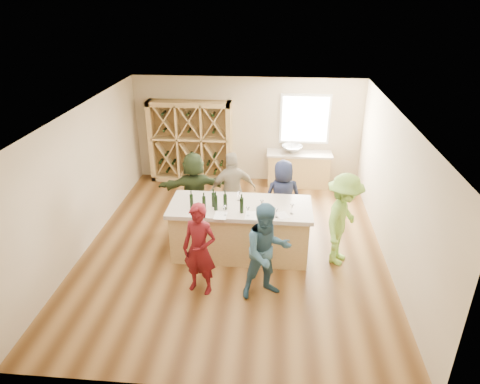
# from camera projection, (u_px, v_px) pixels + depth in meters

# --- Properties ---
(floor) EXTENTS (6.00, 7.00, 0.10)m
(floor) POSITION_uv_depth(u_px,v_px,m) (234.00, 248.00, 8.86)
(floor) COLOR brown
(floor) RESTS_ON ground
(ceiling) EXTENTS (6.00, 7.00, 0.10)m
(ceiling) POSITION_uv_depth(u_px,v_px,m) (233.00, 111.00, 7.60)
(ceiling) COLOR white
(ceiling) RESTS_ON ground
(wall_back) EXTENTS (6.00, 0.10, 2.80)m
(wall_back) POSITION_uv_depth(u_px,v_px,m) (247.00, 130.00, 11.42)
(wall_back) COLOR #C4B08E
(wall_back) RESTS_ON ground
(wall_front) EXTENTS (6.00, 0.10, 2.80)m
(wall_front) POSITION_uv_depth(u_px,v_px,m) (203.00, 309.00, 5.04)
(wall_front) COLOR #C4B08E
(wall_front) RESTS_ON ground
(wall_left) EXTENTS (0.10, 7.00, 2.80)m
(wall_left) POSITION_uv_depth(u_px,v_px,m) (81.00, 179.00, 8.47)
(wall_left) COLOR #C4B08E
(wall_left) RESTS_ON ground
(wall_right) EXTENTS (0.10, 7.00, 2.80)m
(wall_right) POSITION_uv_depth(u_px,v_px,m) (396.00, 191.00, 7.99)
(wall_right) COLOR #C4B08E
(wall_right) RESTS_ON ground
(window_frame) EXTENTS (1.30, 0.06, 1.30)m
(window_frame) POSITION_uv_depth(u_px,v_px,m) (305.00, 119.00, 11.08)
(window_frame) COLOR white
(window_frame) RESTS_ON wall_back
(window_pane) EXTENTS (1.18, 0.01, 1.18)m
(window_pane) POSITION_uv_depth(u_px,v_px,m) (305.00, 119.00, 11.05)
(window_pane) COLOR white
(window_pane) RESTS_ON wall_back
(wine_rack) EXTENTS (2.20, 0.45, 2.20)m
(wine_rack) POSITION_uv_depth(u_px,v_px,m) (191.00, 142.00, 11.42)
(wine_rack) COLOR tan
(wine_rack) RESTS_ON floor
(back_counter_base) EXTENTS (1.60, 0.58, 0.86)m
(back_counter_base) POSITION_uv_depth(u_px,v_px,m) (298.00, 170.00, 11.41)
(back_counter_base) COLOR tan
(back_counter_base) RESTS_ON floor
(back_counter_top) EXTENTS (1.70, 0.62, 0.06)m
(back_counter_top) POSITION_uv_depth(u_px,v_px,m) (299.00, 154.00, 11.21)
(back_counter_top) COLOR #BFAF9C
(back_counter_top) RESTS_ON back_counter_base
(sink) EXTENTS (0.54, 0.54, 0.19)m
(sink) POSITION_uv_depth(u_px,v_px,m) (292.00, 149.00, 11.18)
(sink) COLOR silver
(sink) RESTS_ON back_counter_top
(faucet) EXTENTS (0.02, 0.02, 0.30)m
(faucet) POSITION_uv_depth(u_px,v_px,m) (292.00, 145.00, 11.31)
(faucet) COLOR silver
(faucet) RESTS_ON back_counter_top
(tasting_counter_base) EXTENTS (2.60, 1.00, 1.00)m
(tasting_counter_base) POSITION_uv_depth(u_px,v_px,m) (240.00, 231.00, 8.40)
(tasting_counter_base) COLOR tan
(tasting_counter_base) RESTS_ON floor
(tasting_counter_top) EXTENTS (2.72, 1.12, 0.08)m
(tasting_counter_top) POSITION_uv_depth(u_px,v_px,m) (240.00, 207.00, 8.17)
(tasting_counter_top) COLOR #BFAF9C
(tasting_counter_top) RESTS_ON tasting_counter_base
(wine_bottle_a) EXTENTS (0.08, 0.08, 0.27)m
(wine_bottle_a) POSITION_uv_depth(u_px,v_px,m) (191.00, 201.00, 8.00)
(wine_bottle_a) COLOR black
(wine_bottle_a) RESTS_ON tasting_counter_top
(wine_bottle_b) EXTENTS (0.09, 0.09, 0.28)m
(wine_bottle_b) POSITION_uv_depth(u_px,v_px,m) (204.00, 203.00, 7.91)
(wine_bottle_b) COLOR black
(wine_bottle_b) RESTS_ON tasting_counter_top
(wine_bottle_c) EXTENTS (0.07, 0.07, 0.28)m
(wine_bottle_c) POSITION_uv_depth(u_px,v_px,m) (213.00, 200.00, 8.04)
(wine_bottle_c) COLOR black
(wine_bottle_c) RESTS_ON tasting_counter_top
(wine_bottle_d) EXTENTS (0.09, 0.09, 0.29)m
(wine_bottle_d) POSITION_uv_depth(u_px,v_px,m) (216.00, 203.00, 7.91)
(wine_bottle_d) COLOR black
(wine_bottle_d) RESTS_ON tasting_counter_top
(wine_bottle_e) EXTENTS (0.09, 0.09, 0.30)m
(wine_bottle_e) POSITION_uv_depth(u_px,v_px,m) (225.00, 202.00, 7.94)
(wine_bottle_e) COLOR black
(wine_bottle_e) RESTS_ON tasting_counter_top
(wine_glass_a) EXTENTS (0.09, 0.09, 0.20)m
(wine_glass_a) POSITION_uv_depth(u_px,v_px,m) (225.00, 211.00, 7.74)
(wine_glass_a) COLOR white
(wine_glass_a) RESTS_ON tasting_counter_top
(wine_glass_b) EXTENTS (0.07, 0.07, 0.17)m
(wine_glass_b) POSITION_uv_depth(u_px,v_px,m) (248.00, 212.00, 7.73)
(wine_glass_b) COLOR white
(wine_glass_b) RESTS_ON tasting_counter_top
(wine_glass_c) EXTENTS (0.07, 0.07, 0.16)m
(wine_glass_c) POSITION_uv_depth(u_px,v_px,m) (277.00, 213.00, 7.68)
(wine_glass_c) COLOR white
(wine_glass_c) RESTS_ON tasting_counter_top
(wine_glass_d) EXTENTS (0.08, 0.08, 0.18)m
(wine_glass_d) POSITION_uv_depth(u_px,v_px,m) (262.00, 205.00, 7.97)
(wine_glass_d) COLOR white
(wine_glass_d) RESTS_ON tasting_counter_top
(wine_glass_e) EXTENTS (0.09, 0.09, 0.19)m
(wine_glass_e) POSITION_uv_depth(u_px,v_px,m) (292.00, 209.00, 7.80)
(wine_glass_e) COLOR white
(wine_glass_e) RESTS_ON tasting_counter_top
(tasting_menu_a) EXTENTS (0.23, 0.31, 0.00)m
(tasting_menu_a) POSITION_uv_depth(u_px,v_px,m) (221.00, 215.00, 7.78)
(tasting_menu_a) COLOR white
(tasting_menu_a) RESTS_ON tasting_counter_top
(tasting_menu_b) EXTENTS (0.24, 0.32, 0.00)m
(tasting_menu_b) POSITION_uv_depth(u_px,v_px,m) (252.00, 215.00, 7.78)
(tasting_menu_b) COLOR white
(tasting_menu_b) RESTS_ON tasting_counter_top
(tasting_menu_c) EXTENTS (0.29, 0.32, 0.00)m
(tasting_menu_c) POSITION_uv_depth(u_px,v_px,m) (283.00, 215.00, 7.79)
(tasting_menu_c) COLOR white
(tasting_menu_c) RESTS_ON tasting_counter_top
(person_near_left) EXTENTS (0.71, 0.60, 1.68)m
(person_near_left) POSITION_uv_depth(u_px,v_px,m) (200.00, 249.00, 7.20)
(person_near_left) COLOR #590F14
(person_near_left) RESTS_ON floor
(person_near_right) EXTENTS (0.96, 0.75, 1.74)m
(person_near_right) POSITION_uv_depth(u_px,v_px,m) (267.00, 252.00, 7.09)
(person_near_right) COLOR #335972
(person_near_right) RESTS_ON floor
(person_server) EXTENTS (0.99, 1.30, 1.83)m
(person_server) POSITION_uv_depth(u_px,v_px,m) (343.00, 220.00, 7.97)
(person_server) COLOR #8CC64C
(person_server) RESTS_ON floor
(person_far_mid) EXTENTS (1.13, 0.81, 1.75)m
(person_far_mid) POSITION_uv_depth(u_px,v_px,m) (233.00, 191.00, 9.20)
(person_far_mid) COLOR gray
(person_far_mid) RESTS_ON floor
(person_far_right) EXTENTS (0.89, 0.69, 1.62)m
(person_far_right) POSITION_uv_depth(u_px,v_px,m) (283.00, 197.00, 9.09)
(person_far_right) COLOR #191E38
(person_far_right) RESTS_ON floor
(person_far_left) EXTENTS (1.65, 0.89, 1.68)m
(person_far_left) POSITION_uv_depth(u_px,v_px,m) (194.00, 189.00, 9.36)
(person_far_left) COLOR #263319
(person_far_left) RESTS_ON floor
(wine_bottle_f) EXTENTS (0.07, 0.07, 0.30)m
(wine_bottle_f) POSITION_uv_depth(u_px,v_px,m) (242.00, 205.00, 7.81)
(wine_bottle_f) COLOR black
(wine_bottle_f) RESTS_ON tasting_counter_top
(wine_glass_f) EXTENTS (0.07, 0.07, 0.18)m
(wine_glass_f) POSITION_uv_depth(u_px,v_px,m) (239.00, 196.00, 8.29)
(wine_glass_f) COLOR white
(wine_glass_f) RESTS_ON tasting_counter_top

